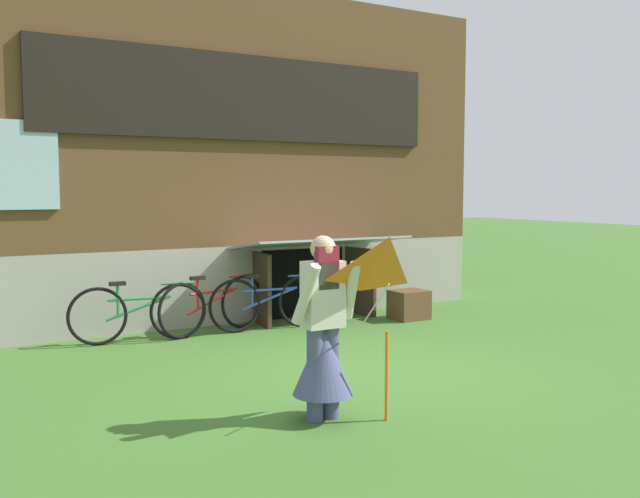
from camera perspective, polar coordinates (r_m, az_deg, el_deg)
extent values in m
plane|color=#3D6B28|center=(7.94, 3.54, -9.45)|extent=(60.00, 60.00, 0.00)
cube|color=#9E998E|center=(12.82, -10.66, -1.44)|extent=(8.26, 5.26, 1.13)
cube|color=brown|center=(12.79, -10.84, 9.50)|extent=(8.26, 5.26, 3.75)
cube|color=black|center=(10.36, -5.77, 12.12)|extent=(6.08, 0.08, 1.21)
cube|color=#9EB7C6|center=(10.38, -5.82, 12.11)|extent=(5.92, 0.04, 1.09)
cube|color=#9EB7C6|center=(9.42, -23.20, 6.30)|extent=(0.90, 0.06, 1.10)
cube|color=black|center=(10.80, -1.38, -2.76)|extent=(1.40, 0.03, 1.05)
cube|color=#3D2B1E|center=(10.16, -4.79, -3.26)|extent=(0.14, 0.70, 1.05)
cube|color=#3D2B1E|center=(11.00, 3.22, -2.63)|extent=(0.17, 0.70, 1.05)
cube|color=gray|center=(10.27, 0.07, 0.54)|extent=(2.51, 1.09, 0.18)
cylinder|color=#474C75|center=(6.02, -0.42, -10.18)|extent=(0.14, 0.14, 0.80)
cylinder|color=#474C75|center=(6.10, 0.90, -9.98)|extent=(0.14, 0.14, 0.80)
cone|color=#474C75|center=(6.03, 0.24, -8.99)|extent=(0.52, 0.52, 0.60)
cube|color=beige|center=(5.92, 0.24, -3.71)|extent=(0.34, 0.20, 0.56)
cylinder|color=beige|center=(5.72, -1.14, -3.73)|extent=(0.17, 0.32, 0.52)
cylinder|color=beige|center=(5.95, 2.56, -3.40)|extent=(0.17, 0.32, 0.52)
cube|color=maroon|center=(5.84, 0.55, -1.53)|extent=(0.20, 0.08, 0.36)
sphere|color=#D8AD8E|center=(5.88, 0.25, 0.05)|extent=(0.22, 0.22, 0.22)
pyramid|color=orange|center=(5.69, 5.66, -2.23)|extent=(0.73, 0.51, 0.50)
cylinder|color=beige|center=(5.92, 4.41, -4.71)|extent=(0.01, 0.43, 0.45)
cylinder|color=orange|center=(6.06, 5.44, -10.23)|extent=(0.03, 0.03, 0.77)
torus|color=black|center=(10.03, -1.42, -4.24)|extent=(0.74, 0.11, 0.74)
torus|color=black|center=(9.67, -6.94, -4.62)|extent=(0.74, 0.11, 0.74)
cylinder|color=#284CB2|center=(9.81, -4.14, -3.32)|extent=(0.76, 0.10, 0.04)
cylinder|color=#284CB2|center=(9.83, -4.13, -4.03)|extent=(0.83, 0.11, 0.30)
cylinder|color=#284CB2|center=(9.73, -5.53, -3.41)|extent=(0.04, 0.04, 0.42)
cube|color=black|center=(9.70, -5.54, -2.18)|extent=(0.20, 0.08, 0.05)
cylinder|color=#284CB2|center=(9.98, -1.43, -2.16)|extent=(0.44, 0.07, 0.03)
torus|color=black|center=(10.02, -6.34, -4.27)|extent=(0.73, 0.25, 0.75)
torus|color=black|center=(9.40, -11.15, -4.93)|extent=(0.73, 0.25, 0.75)
cylinder|color=red|center=(9.67, -8.68, -3.46)|extent=(0.75, 0.24, 0.04)
cylinder|color=red|center=(9.69, -8.67, -4.18)|extent=(0.82, 0.26, 0.30)
cylinder|color=red|center=(9.52, -9.90, -3.61)|extent=(0.04, 0.04, 0.42)
cube|color=black|center=(9.49, -9.92, -2.34)|extent=(0.20, 0.08, 0.05)
cylinder|color=red|center=(9.96, -6.36, -2.16)|extent=(0.43, 0.15, 0.03)
torus|color=black|center=(9.40, -11.46, -4.96)|extent=(0.74, 0.15, 0.74)
torus|color=black|center=(9.26, -17.64, -5.24)|extent=(0.74, 0.15, 0.74)
cylinder|color=#287A3D|center=(9.29, -14.55, -3.94)|extent=(0.76, 0.14, 0.04)
cylinder|color=#287A3D|center=(9.31, -14.54, -4.69)|extent=(0.83, 0.15, 0.30)
cylinder|color=#287A3D|center=(9.26, -16.11, -4.01)|extent=(0.04, 0.04, 0.42)
cube|color=black|center=(9.23, -16.14, -2.72)|extent=(0.20, 0.08, 0.05)
cylinder|color=#287A3D|center=(9.34, -11.50, -2.75)|extent=(0.44, 0.09, 0.03)
cube|color=brown|center=(10.72, 7.24, -4.51)|extent=(0.52, 0.45, 0.44)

